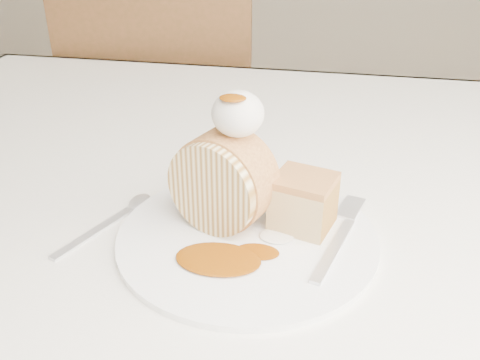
# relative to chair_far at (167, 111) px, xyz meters

# --- Properties ---
(table) EXTENTS (1.40, 0.90, 0.75)m
(table) POSITION_rel_chair_far_xyz_m (0.37, -0.63, 0.10)
(table) COLOR silver
(table) RESTS_ON ground
(chair_far) EXTENTS (0.51, 0.51, 0.98)m
(chair_far) POSITION_rel_chair_far_xyz_m (0.00, 0.00, 0.00)
(chair_far) COLOR brown
(chair_far) RESTS_ON ground
(plate) EXTENTS (0.35, 0.35, 0.01)m
(plate) POSITION_rel_chair_far_xyz_m (0.36, -0.81, 0.19)
(plate) COLOR white
(plate) RESTS_ON table
(roulade_slice) EXTENTS (0.12, 0.09, 0.11)m
(roulade_slice) POSITION_rel_chair_far_xyz_m (0.33, -0.80, 0.25)
(roulade_slice) COLOR beige
(roulade_slice) RESTS_ON plate
(cake_chunk) EXTENTS (0.08, 0.07, 0.05)m
(cake_chunk) POSITION_rel_chair_far_xyz_m (0.42, -0.78, 0.22)
(cake_chunk) COLOR tan
(cake_chunk) RESTS_ON plate
(whipped_cream) EXTENTS (0.06, 0.06, 0.05)m
(whipped_cream) POSITION_rel_chair_far_xyz_m (0.35, -0.79, 0.33)
(whipped_cream) COLOR silver
(whipped_cream) RESTS_ON roulade_slice
(caramel_drizzle) EXTENTS (0.03, 0.02, 0.01)m
(caramel_drizzle) POSITION_rel_chair_far_xyz_m (0.35, -0.80, 0.35)
(caramel_drizzle) COLOR #783805
(caramel_drizzle) RESTS_ON whipped_cream
(caramel_pool) EXTENTS (0.10, 0.08, 0.00)m
(caramel_pool) POSITION_rel_chair_far_xyz_m (0.34, -0.87, 0.20)
(caramel_pool) COLOR #783805
(caramel_pool) RESTS_ON plate
(fork) EXTENTS (0.07, 0.17, 0.00)m
(fork) POSITION_rel_chair_far_xyz_m (0.46, -0.83, 0.20)
(fork) COLOR silver
(fork) RESTS_ON plate
(spoon) EXTENTS (0.07, 0.14, 0.00)m
(spoon) POSITION_rel_chair_far_xyz_m (0.19, -0.84, 0.19)
(spoon) COLOR silver
(spoon) RESTS_ON table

